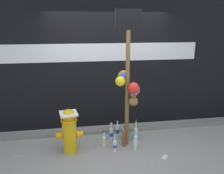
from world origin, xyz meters
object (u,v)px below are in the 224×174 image
bottle_6 (136,133)px  bottle_8 (136,142)px  bottle_3 (124,132)px  bottle_9 (104,141)px  bottle_4 (124,138)px  bottle_10 (124,136)px  bottle_1 (136,130)px  fire_hydrant (69,130)px  bottle_7 (115,145)px  bottle_0 (127,134)px  bottle_5 (111,133)px  bottle_2 (117,131)px  memorial_post (128,74)px

bottle_6 → bottle_8: size_ratio=0.92×
bottle_3 → bottle_9: (-0.44, -0.29, -0.01)m
bottle_4 → bottle_10: bottle_4 is taller
bottle_4 → bottle_3: bearing=79.6°
bottle_6 → bottle_9: bearing=-165.7°
bottle_1 → bottle_4: bearing=-136.5°
fire_hydrant → bottle_7: bearing=-8.3°
bottle_0 → bottle_7: bearing=-129.2°
bottle_9 → bottle_5: bearing=56.5°
bottle_6 → bottle_2: bearing=160.8°
memorial_post → bottle_6: memorial_post is taller
bottle_1 → bottle_7: bottle_1 is taller
bottle_5 → bottle_8: size_ratio=0.87×
fire_hydrant → bottle_10: (1.05, 0.21, -0.31)m
fire_hydrant → bottle_4: 1.04m
memorial_post → bottle_1: size_ratio=6.28×
fire_hydrant → bottle_8: fire_hydrant is taller
bottle_1 → bottle_9: bearing=-159.2°
bottle_2 → bottle_10: bearing=-52.0°
bottle_7 → bottle_6: bearing=35.7°
bottle_1 → bottle_2: bottle_1 is taller
fire_hydrant → bottle_9: size_ratio=2.50×
fire_hydrant → bottle_10: fire_hydrant is taller
bottle_5 → bottle_6: bearing=-12.7°
fire_hydrant → bottle_4: (1.01, 0.03, -0.26)m
bottle_0 → bottle_2: 0.20m
bottle_5 → bottle_9: bottle_5 is taller
bottle_0 → bottle_8: bearing=-80.0°
bottle_0 → memorial_post: bearing=-102.7°
bottle_8 → bottle_2: bearing=117.4°
fire_hydrant → bottle_6: bearing=10.1°
bottle_0 → bottle_2: (-0.18, 0.08, 0.04)m
bottle_6 → bottle_7: 0.60m
bottle_1 → bottle_6: bearing=-106.1°
fire_hydrant → bottle_8: 1.23m
fire_hydrant → bottle_6: (1.29, 0.23, -0.28)m
bottle_4 → bottle_6: bottle_4 is taller
bottle_3 → bottle_10: bottle_3 is taller
bottle_3 → bottle_4: bearing=-100.4°
bottle_5 → bottle_0: bearing=-12.7°
bottle_2 → bottle_4: 0.33m
bottle_0 → bottle_10: bottle_10 is taller
bottle_0 → bottle_10: bearing=-138.3°
bottle_10 → bottle_6: bearing=5.3°
memorial_post → bottle_1: memorial_post is taller
bottle_4 → bottle_5: bearing=123.2°
fire_hydrant → bottle_5: fire_hydrant is taller
bottle_5 → bottle_6: size_ratio=0.95×
bottle_5 → bottle_1: bearing=-1.7°
bottle_6 → bottle_8: bearing=-105.6°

